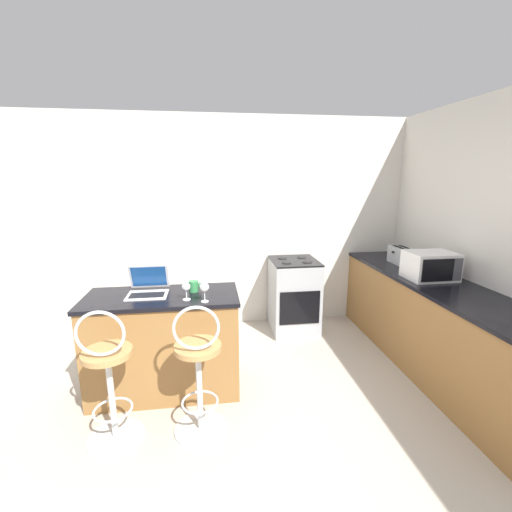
# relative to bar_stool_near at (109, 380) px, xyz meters

# --- Properties ---
(ground_plane) EXTENTS (20.00, 20.00, 0.00)m
(ground_plane) POSITION_rel_bar_stool_near_xyz_m (0.72, -0.35, -0.49)
(ground_plane) COLOR #ADA393
(wall_back) EXTENTS (12.00, 0.06, 2.60)m
(wall_back) POSITION_rel_bar_stool_near_xyz_m (0.72, 2.00, 0.81)
(wall_back) COLOR silver
(wall_back) RESTS_ON ground_plane
(breakfast_bar) EXTENTS (1.29, 0.58, 0.90)m
(breakfast_bar) POSITION_rel_bar_stool_near_xyz_m (0.31, 0.58, -0.04)
(breakfast_bar) COLOR olive
(breakfast_bar) RESTS_ON ground_plane
(counter_right) EXTENTS (0.66, 2.85, 0.90)m
(counter_right) POSITION_rel_bar_stool_near_xyz_m (2.89, 0.56, -0.04)
(counter_right) COLOR olive
(counter_right) RESTS_ON ground_plane
(bar_stool_near) EXTENTS (0.40, 0.40, 1.04)m
(bar_stool_near) POSITION_rel_bar_stool_near_xyz_m (0.00, 0.00, 0.00)
(bar_stool_near) COLOR silver
(bar_stool_near) RESTS_ON ground_plane
(bar_stool_far) EXTENTS (0.40, 0.40, 1.04)m
(bar_stool_far) POSITION_rel_bar_stool_near_xyz_m (0.62, 0.00, 0.00)
(bar_stool_far) COLOR silver
(bar_stool_far) RESTS_ON ground_plane
(laptop) EXTENTS (0.33, 0.31, 0.24)m
(laptop) POSITION_rel_bar_stool_near_xyz_m (0.19, 0.65, 0.46)
(laptop) COLOR silver
(laptop) RESTS_ON breakfast_bar
(microwave) EXTENTS (0.45, 0.34, 0.27)m
(microwave) POSITION_rel_bar_stool_near_xyz_m (2.86, 0.71, 0.54)
(microwave) COLOR white
(microwave) RESTS_ON counter_right
(toaster) EXTENTS (0.19, 0.28, 0.20)m
(toaster) POSITION_rel_bar_stool_near_xyz_m (2.91, 1.34, 0.50)
(toaster) COLOR #9EA3A8
(toaster) RESTS_ON counter_right
(stove_range) EXTENTS (0.55, 0.61, 0.90)m
(stove_range) POSITION_rel_bar_stool_near_xyz_m (1.74, 1.65, -0.04)
(stove_range) COLOR #9EA3A8
(stove_range) RESTS_ON ground_plane
(wine_glass_short) EXTENTS (0.07, 0.07, 0.15)m
(wine_glass_short) POSITION_rel_bar_stool_near_xyz_m (0.53, 0.44, 0.51)
(wine_glass_short) COLOR silver
(wine_glass_short) RESTS_ON breakfast_bar
(wine_glass_tall) EXTENTS (0.07, 0.07, 0.16)m
(wine_glass_tall) POSITION_rel_bar_stool_near_xyz_m (0.68, 0.37, 0.52)
(wine_glass_tall) COLOR silver
(wine_glass_tall) RESTS_ON breakfast_bar
(mug_green) EXTENTS (0.10, 0.08, 0.10)m
(mug_green) POSITION_rel_bar_stool_near_xyz_m (0.58, 0.64, 0.45)
(mug_green) COLOR #338447
(mug_green) RESTS_ON breakfast_bar
(mug_white) EXTENTS (0.10, 0.08, 0.09)m
(mug_white) POSITION_rel_bar_stool_near_xyz_m (3.11, 1.50, 0.45)
(mug_white) COLOR white
(mug_white) RESTS_ON counter_right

